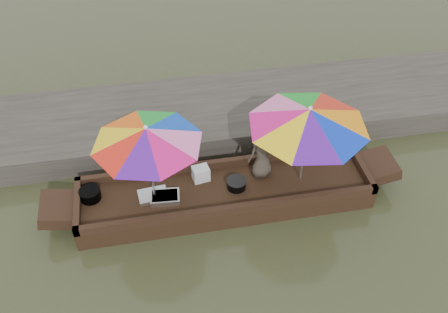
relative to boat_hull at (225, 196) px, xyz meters
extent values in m
plane|color=#343C23|center=(0.00, 0.00, -0.17)|extent=(80.00, 80.00, 0.00)
cube|color=#2D2B26|center=(0.00, 2.20, 0.08)|extent=(22.00, 2.20, 0.50)
cube|color=black|center=(0.00, 0.00, 0.00)|extent=(5.00, 1.20, 0.35)
cylinder|color=black|center=(-2.25, 0.19, 0.27)|extent=(0.35, 0.35, 0.18)
cube|color=silver|center=(-1.03, -0.05, 0.22)|extent=(0.51, 0.37, 0.09)
cube|color=silver|center=(-1.22, 0.04, 0.21)|extent=(0.51, 0.38, 0.06)
cylinder|color=black|center=(0.19, -0.01, 0.25)|extent=(0.32, 0.32, 0.15)
cube|color=silver|center=(-0.37, 0.30, 0.30)|extent=(0.31, 0.26, 0.26)
imported|color=#3D352D|center=(0.68, 0.24, 0.66)|extent=(0.54, 0.41, 0.98)
camera|label=1|loc=(-1.11, -5.81, 6.31)|focal=40.00mm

